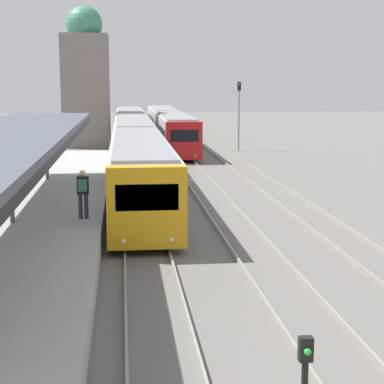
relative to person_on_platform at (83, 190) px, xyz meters
name	(u,v)px	position (x,y,z in m)	size (l,w,h in m)	color
platform_canopy	(10,134)	(-2.26, -0.42, 1.95)	(4.00, 25.30, 3.05)	#4C515B
person_on_platform	(83,190)	(0.00, 0.00, 0.00)	(0.40, 0.40, 1.66)	#2D2D33
train_near	(133,138)	(2.10, 23.59, -0.23)	(2.57, 51.03, 3.02)	gold
train_far	(168,125)	(5.58, 37.84, -0.24)	(2.53, 31.50, 3.00)	red
signal_mast_far	(239,108)	(10.92, 30.67, 1.58)	(0.28, 0.29, 5.62)	gray
distant_domed_building	(86,81)	(-1.75, 35.62, 3.84)	(4.04, 4.04, 12.08)	slate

